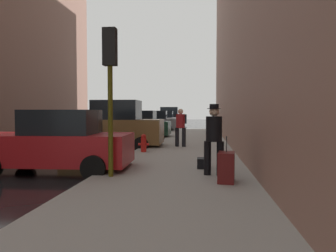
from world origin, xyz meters
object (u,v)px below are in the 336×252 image
at_px(parked_bronze_suv, 114,127).
at_px(traffic_light, 110,70).
at_px(parked_black_suv, 168,117).
at_px(rolling_suitcase, 226,167).
at_px(duffel_bag, 203,163).
at_px(pedestrian_in_red_jacket, 180,125).
at_px(parked_dark_green_sedan, 138,125).
at_px(pedestrian_with_fedora, 214,136).
at_px(parked_silver_sedan, 162,120).
at_px(parked_red_hatchback, 57,143).
at_px(fire_hydrant, 144,143).
at_px(parked_gray_coupe, 154,122).

distance_m(parked_bronze_suv, traffic_light, 7.48).
bearing_deg(parked_bronze_suv, parked_black_suv, 90.00).
bearing_deg(rolling_suitcase, duffel_bag, 106.05).
bearing_deg(pedestrian_in_red_jacket, parked_bronze_suv, 178.65).
relative_size(parked_dark_green_sedan, pedestrian_in_red_jacket, 2.47).
bearing_deg(pedestrian_with_fedora, parked_silver_sedan, 99.82).
bearing_deg(rolling_suitcase, parked_red_hatchback, 162.81).
distance_m(parked_red_hatchback, parked_bronze_suv, 5.99).
distance_m(parked_red_hatchback, pedestrian_in_red_jacket, 6.69).
height_order(parked_bronze_suv, fire_hydrant, parked_bronze_suv).
bearing_deg(parked_bronze_suv, fire_hydrant, -50.78).
distance_m(parked_dark_green_sedan, parked_gray_coupe, 6.94).
bearing_deg(duffel_bag, pedestrian_with_fedora, -75.15).
bearing_deg(parked_black_suv, traffic_light, -86.67).
bearing_deg(duffel_bag, parked_silver_sedan, 99.60).
distance_m(parked_gray_coupe, rolling_suitcase, 20.62).
xyz_separation_m(traffic_light, duffel_bag, (2.25, 1.41, -2.47)).
distance_m(parked_red_hatchback, parked_black_suv, 30.77).
relative_size(traffic_light, pedestrian_in_red_jacket, 2.11).
distance_m(parked_silver_sedan, pedestrian_in_red_jacket, 18.97).
height_order(parked_red_hatchback, traffic_light, traffic_light).
distance_m(parked_red_hatchback, parked_gray_coupe, 18.66).
bearing_deg(parked_black_suv, pedestrian_with_fedora, -82.08).
bearing_deg(rolling_suitcase, parked_gray_coupe, 102.95).
bearing_deg(fire_hydrant, rolling_suitcase, -61.59).
bearing_deg(duffel_bag, parked_gray_coupe, 102.64).
xyz_separation_m(parked_red_hatchback, parked_black_suv, (-0.00, 30.77, 0.18)).
xyz_separation_m(parked_red_hatchback, traffic_light, (1.85, -1.05, 1.91)).
height_order(parked_silver_sedan, fire_hydrant, parked_silver_sedan).
relative_size(pedestrian_in_red_jacket, rolling_suitcase, 1.64).
xyz_separation_m(parked_dark_green_sedan, fire_hydrant, (1.80, -7.95, -0.35)).
bearing_deg(parked_bronze_suv, duffel_bag, -53.89).
relative_size(parked_black_suv, traffic_light, 1.28).
relative_size(parked_gray_coupe, duffel_bag, 9.68).
height_order(parked_red_hatchback, parked_silver_sedan, same).
bearing_deg(traffic_light, parked_black_suv, 93.33).
xyz_separation_m(pedestrian_in_red_jacket, rolling_suitcase, (1.51, -7.34, -0.61)).
bearing_deg(parked_bronze_suv, parked_gray_coupe, 90.00).
xyz_separation_m(parked_silver_sedan, pedestrian_in_red_jacket, (3.11, -18.71, 0.26)).
bearing_deg(pedestrian_with_fedora, parked_red_hatchback, 171.66).
distance_m(traffic_light, duffel_bag, 3.63).
relative_size(parked_bronze_suv, traffic_light, 1.28).
bearing_deg(duffel_bag, parked_bronze_suv, 126.11).
bearing_deg(parked_black_suv, parked_bronze_suv, -90.00).
relative_size(parked_silver_sedan, parked_black_suv, 0.92).
xyz_separation_m(parked_gray_coupe, parked_silver_sedan, (-0.00, 5.96, 0.00)).
distance_m(parked_black_suv, pedestrian_with_fedora, 31.71).
xyz_separation_m(parked_dark_green_sedan, parked_black_suv, (-0.00, 19.05, 0.18)).
bearing_deg(rolling_suitcase, pedestrian_in_red_jacket, 101.62).
distance_m(parked_silver_sedan, duffel_bag, 24.62).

